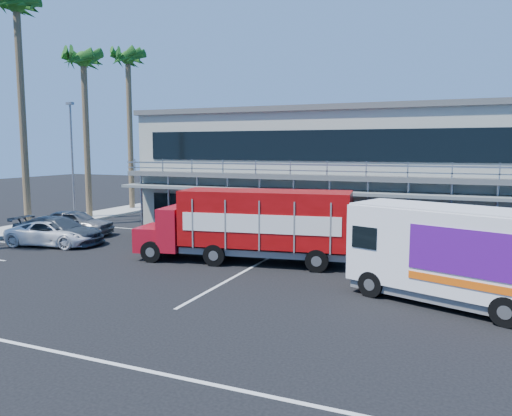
% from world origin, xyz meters
% --- Properties ---
extents(ground, '(120.00, 120.00, 0.00)m').
position_xyz_m(ground, '(0.00, 0.00, 0.00)').
color(ground, black).
rests_on(ground, ground).
extents(building, '(22.40, 12.00, 7.30)m').
position_xyz_m(building, '(3.00, 14.94, 3.66)').
color(building, '#A1A597').
rests_on(building, ground).
extents(curb_strip, '(3.00, 32.00, 0.16)m').
position_xyz_m(curb_strip, '(-15.00, 6.00, 0.08)').
color(curb_strip, '#A5A399').
rests_on(curb_strip, ground).
extents(palm_d, '(2.80, 2.80, 14.75)m').
position_xyz_m(palm_d, '(-15.20, 8.00, 12.80)').
color(palm_d, brown).
rests_on(palm_d, ground).
extents(palm_e, '(2.80, 2.80, 12.25)m').
position_xyz_m(palm_e, '(-14.70, 13.00, 10.57)').
color(palm_e, brown).
rests_on(palm_e, ground).
extents(palm_f, '(2.80, 2.80, 13.25)m').
position_xyz_m(palm_f, '(-15.10, 18.50, 11.47)').
color(palm_f, brown).
rests_on(palm_f, ground).
extents(light_pole_far, '(0.50, 0.25, 8.09)m').
position_xyz_m(light_pole_far, '(-14.20, 11.00, 4.50)').
color(light_pole_far, gray).
rests_on(light_pole_far, ground).
extents(red_truck, '(9.83, 3.76, 3.23)m').
position_xyz_m(red_truck, '(1.60, 4.89, 1.77)').
color(red_truck, '#A90D1C').
rests_on(red_truck, ground).
extents(white_van, '(6.92, 4.25, 3.20)m').
position_xyz_m(white_van, '(9.99, 2.00, 1.70)').
color(white_van, white).
rests_on(white_van, ground).
extents(parked_car_c, '(5.02, 2.99, 1.31)m').
position_xyz_m(parked_car_c, '(-9.50, 4.40, 0.65)').
color(parked_car_c, white).
rests_on(parked_car_c, ground).
extents(parked_car_d, '(5.21, 2.66, 1.45)m').
position_xyz_m(parked_car_d, '(-9.50, 4.79, 0.72)').
color(parked_car_d, '#303740').
rests_on(parked_car_d, ground).
extents(parked_car_e, '(4.73, 2.72, 1.52)m').
position_xyz_m(parked_car_e, '(-10.62, 7.20, 0.76)').
color(parked_car_e, slate).
rests_on(parked_car_e, ground).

